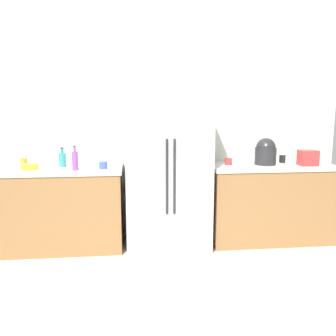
# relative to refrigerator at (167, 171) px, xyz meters

# --- Properties ---
(ground_plane) EXTENTS (9.56, 9.56, 0.00)m
(ground_plane) POSITION_rel_refrigerator_xyz_m (-0.16, -1.44, -0.89)
(ground_plane) COLOR beige
(kitchen_back_panel) EXTENTS (4.78, 0.10, 3.09)m
(kitchen_back_panel) POSITION_rel_refrigerator_xyz_m (-0.16, 0.43, 0.65)
(kitchen_back_panel) COLOR silver
(kitchen_back_panel) RESTS_ON ground_plane
(counter_left) EXTENTS (1.41, 0.67, 0.94)m
(counter_left) POSITION_rel_refrigerator_xyz_m (-1.22, 0.05, -0.42)
(counter_left) COLOR olive
(counter_left) RESTS_ON ground_plane
(counter_right) EXTENTS (1.49, 0.67, 0.94)m
(counter_right) POSITION_rel_refrigerator_xyz_m (1.26, 0.05, -0.42)
(counter_right) COLOR olive
(counter_right) RESTS_ON ground_plane
(refrigerator) EXTENTS (0.95, 0.74, 1.78)m
(refrigerator) POSITION_rel_refrigerator_xyz_m (0.00, 0.00, 0.00)
(refrigerator) COLOR #B2B5BA
(refrigerator) RESTS_ON ground_plane
(toaster) EXTENTS (0.20, 0.16, 0.18)m
(toaster) POSITION_rel_refrigerator_xyz_m (1.66, -0.08, 0.14)
(toaster) COLOR red
(toaster) RESTS_ON counter_right
(rice_cooker) EXTENTS (0.25, 0.25, 0.32)m
(rice_cooker) POSITION_rel_refrigerator_xyz_m (1.19, 0.03, 0.20)
(rice_cooker) COLOR #262628
(rice_cooker) RESTS_ON counter_right
(bottle_a) EXTENTS (0.07, 0.07, 0.27)m
(bottle_a) POSITION_rel_refrigerator_xyz_m (-1.01, -0.13, 0.16)
(bottle_a) COLOR purple
(bottle_a) RESTS_ON counter_left
(bottle_b) EXTENTS (0.08, 0.08, 0.22)m
(bottle_b) POSITION_rel_refrigerator_xyz_m (-1.20, 0.14, 0.13)
(bottle_b) COLOR teal
(bottle_b) RESTS_ON counter_left
(cup_a) EXTENTS (0.09, 0.09, 0.08)m
(cup_a) POSITION_rel_refrigerator_xyz_m (0.74, 0.06, 0.09)
(cup_a) COLOR red
(cup_a) RESTS_ON counter_right
(cup_b) EXTENTS (0.08, 0.08, 0.09)m
(cup_b) POSITION_rel_refrigerator_xyz_m (-1.66, 0.23, 0.09)
(cup_b) COLOR orange
(cup_b) RESTS_ON counter_left
(cup_c) EXTENTS (0.08, 0.08, 0.09)m
(cup_c) POSITION_rel_refrigerator_xyz_m (1.45, 0.15, 0.09)
(cup_c) COLOR black
(cup_c) RESTS_ON counter_right
(cup_d) EXTENTS (0.09, 0.09, 0.08)m
(cup_d) POSITION_rel_refrigerator_xyz_m (-0.72, -0.07, 0.09)
(cup_d) COLOR blue
(cup_d) RESTS_ON counter_left
(bowl_a) EXTENTS (0.19, 0.19, 0.06)m
(bowl_a) POSITION_rel_refrigerator_xyz_m (-1.52, -0.01, 0.08)
(bowl_a) COLOR yellow
(bowl_a) RESTS_ON counter_left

